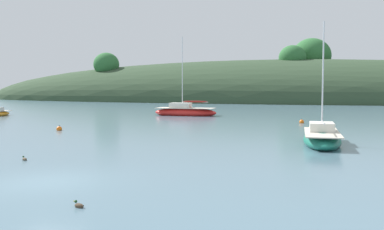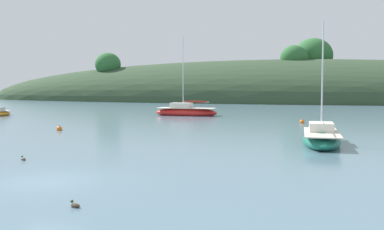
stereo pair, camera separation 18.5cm
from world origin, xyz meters
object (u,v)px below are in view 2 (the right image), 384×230
Objects in this scene: sailboat_cream_ketch at (321,138)px; mooring_buoy_outer at (310,129)px; mooring_buoy_inner at (59,129)px; mooring_buoy_channel at (302,122)px; duck_lead at (23,159)px; sailboat_yellow_far at (186,112)px; duck_lone_right at (75,205)px.

mooring_buoy_outer is (-0.82, 8.07, -0.27)m from sailboat_cream_ketch.
sailboat_cream_ketch reaches higher than mooring_buoy_inner.
mooring_buoy_outer is at bearing -83.22° from mooring_buoy_channel.
duck_lead is (6.23, -12.61, -0.07)m from mooring_buoy_inner.
sailboat_yellow_far is 20.44m from mooring_buoy_outer.
sailboat_cream_ketch is 18.64× the size of duck_lone_right.
mooring_buoy_inner is 14.06m from duck_lead.
mooring_buoy_outer is 1.36× the size of duck_lead.
mooring_buoy_inner is at bearing -146.30° from mooring_buoy_channel.
sailboat_cream_ketch is at bearing -8.21° from mooring_buoy_inner.
sailboat_yellow_far is 32.07m from duck_lead.
sailboat_yellow_far is at bearing 124.73° from sailboat_cream_ketch.
duck_lone_right is at bearing -55.77° from mooring_buoy_inner.
mooring_buoy_channel and mooring_buoy_inner have the same top height.
duck_lead is at bearing -87.18° from sailboat_yellow_far.
mooring_buoy_channel reaches higher than duck_lone_right.
sailboat_yellow_far is at bearing 102.24° from duck_lone_right.
sailboat_yellow_far is at bearing 152.77° from mooring_buoy_channel.
mooring_buoy_channel is at bearing 33.70° from mooring_buoy_inner.
duck_lead is (-12.23, -24.92, -0.07)m from mooring_buoy_channel.
mooring_buoy_channel is 1.30× the size of duck_lone_right.
sailboat_cream_ketch is at bearing -84.22° from mooring_buoy_outer.
mooring_buoy_outer is (19.31, 5.17, 0.00)m from mooring_buoy_inner.
sailboat_yellow_far reaches higher than duck_lead.
duck_lead is (-6.79, 6.53, 0.00)m from duck_lone_right.
sailboat_cream_ketch is 16.95m from duck_lead.
duck_lone_right is (-5.44, -31.45, -0.07)m from mooring_buoy_channel.
sailboat_yellow_far is 1.25× the size of sailboat_cream_ketch.
duck_lead is at bearing -126.34° from mooring_buoy_outer.
mooring_buoy_outer is at bearing -44.20° from sailboat_yellow_far.
sailboat_cream_ketch reaches higher than duck_lead.
mooring_buoy_inner is at bearing -103.48° from sailboat_yellow_far.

